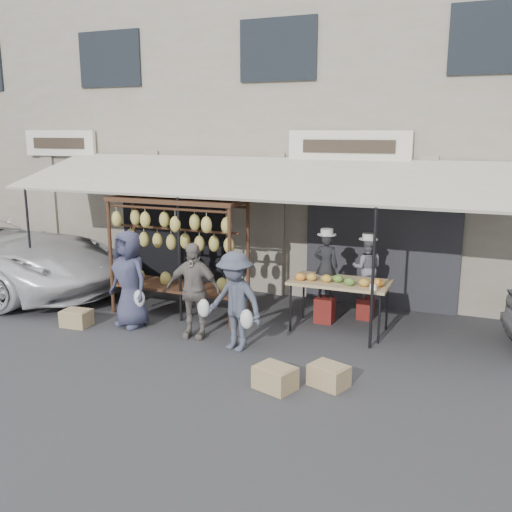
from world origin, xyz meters
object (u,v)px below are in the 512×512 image
(customer_mid, at_px, (193,290))
(crate_far, at_px, (77,318))
(vendor_left, at_px, (326,266))
(customer_right, at_px, (235,301))
(crate_near_a, at_px, (275,378))
(produce_table, at_px, (339,283))
(vendor_right, at_px, (367,268))
(customer_left, at_px, (130,279))
(banana_rack, at_px, (177,234))
(crate_near_b, at_px, (329,376))

(customer_mid, distance_m, crate_far, 2.34)
(vendor_left, height_order, customer_mid, vendor_left)
(customer_right, height_order, crate_near_a, customer_right)
(vendor_left, relative_size, crate_near_a, 2.27)
(produce_table, xyz_separation_m, vendor_right, (0.30, 0.85, 0.10))
(produce_table, distance_m, crate_near_a, 2.67)
(produce_table, distance_m, customer_left, 3.70)
(vendor_left, xyz_separation_m, customer_mid, (-1.85, -1.59, -0.25))
(vendor_left, relative_size, customer_left, 0.69)
(banana_rack, xyz_separation_m, produce_table, (3.04, 0.29, -0.69))
(customer_mid, bearing_deg, vendor_right, 32.47)
(banana_rack, distance_m, vendor_left, 2.81)
(vendor_left, relative_size, crate_far, 2.43)
(produce_table, xyz_separation_m, vendor_left, (-0.35, 0.38, 0.19))
(crate_near_a, bearing_deg, crate_far, 166.50)
(crate_near_a, distance_m, crate_far, 4.32)
(produce_table, height_order, crate_far, produce_table)
(produce_table, bearing_deg, banana_rack, -174.56)
(customer_right, xyz_separation_m, crate_far, (-3.11, -0.09, -0.65))
(produce_table, bearing_deg, vendor_left, 132.67)
(produce_table, distance_m, vendor_right, 0.91)
(vendor_right, bearing_deg, customer_right, 45.41)
(customer_right, bearing_deg, banana_rack, 161.03)
(produce_table, height_order, customer_left, customer_left)
(customer_left, xyz_separation_m, customer_right, (2.20, -0.30, -0.07))
(produce_table, height_order, crate_near_b, produce_table)
(customer_mid, xyz_separation_m, crate_near_a, (1.99, -1.35, -0.66))
(crate_far, bearing_deg, banana_rack, 42.49)
(produce_table, height_order, crate_near_a, produce_table)
(vendor_left, bearing_deg, produce_table, 127.34)
(crate_near_a, bearing_deg, crate_near_b, 29.13)
(customer_right, bearing_deg, customer_left, -172.48)
(vendor_right, height_order, customer_left, customer_left)
(crate_near_b, bearing_deg, customer_right, 157.16)
(customer_mid, relative_size, crate_near_b, 3.28)
(banana_rack, height_order, crate_near_b, banana_rack)
(produce_table, relative_size, crate_far, 3.45)
(vendor_right, xyz_separation_m, crate_far, (-4.72, -2.41, -0.83))
(vendor_left, height_order, customer_left, customer_left)
(customer_right, bearing_deg, crate_near_b, -7.66)
(banana_rack, relative_size, produce_table, 1.53)
(produce_table, xyz_separation_m, crate_near_b, (0.44, -2.20, -0.72))
(vendor_right, relative_size, customer_right, 0.71)
(vendor_left, height_order, crate_near_b, vendor_left)
(produce_table, relative_size, crate_near_b, 3.41)
(banana_rack, relative_size, customer_left, 1.49)
(produce_table, bearing_deg, customer_mid, -151.18)
(customer_mid, relative_size, customer_right, 1.02)
(produce_table, xyz_separation_m, customer_mid, (-2.20, -1.21, -0.05))
(vendor_right, bearing_deg, crate_far, 17.30)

